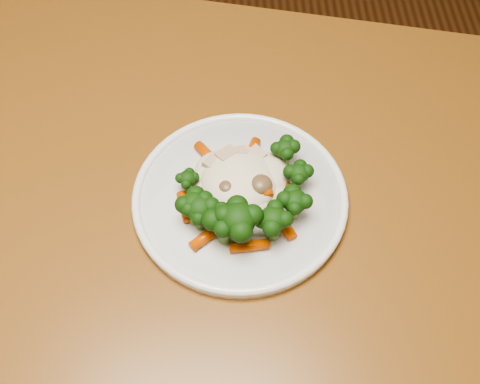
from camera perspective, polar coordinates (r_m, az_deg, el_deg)
The scene contains 3 objects.
dining_table at distance 0.78m, azimuth -5.42°, elevation -6.39°, with size 1.26×0.97×0.75m.
plate at distance 0.69m, azimuth 0.00°, elevation -0.66°, with size 0.24×0.24×0.01m, color white.
meal at distance 0.66m, azimuth 0.12°, elevation -0.62°, with size 0.16×0.17×0.05m.
Camera 1 is at (0.28, -0.59, 1.33)m, focal length 45.00 mm.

